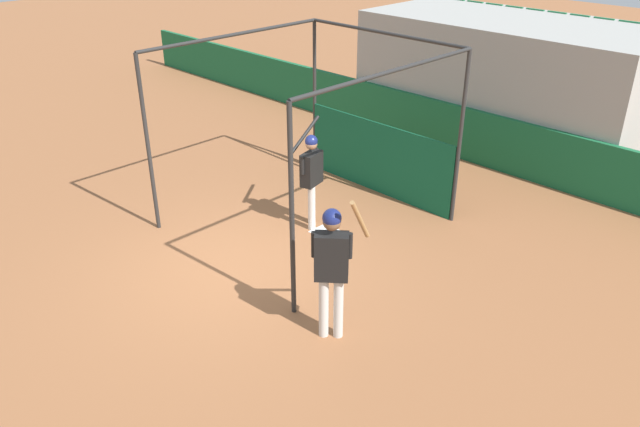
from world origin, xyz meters
name	(u,v)px	position (x,y,z in m)	size (l,w,h in m)	color
ground_plane	(234,266)	(0.00, 0.00, 0.00)	(60.00, 60.00, 0.00)	#935B38
outfield_wall	(463,133)	(0.00, 6.43, 0.59)	(24.00, 0.12, 1.17)	#196038
bleacher_section	(507,82)	(0.00, 8.10, 1.42)	(6.50, 3.20, 2.85)	#9E9E99
batting_cage	(355,137)	(-0.22, 3.07, 1.34)	(3.62, 4.00, 3.14)	#282828
home_plate	(326,232)	(0.26, 1.83, 0.01)	(0.44, 0.44, 0.02)	white
player_batter	(311,173)	(-0.11, 1.84, 1.04)	(0.55, 0.81, 1.86)	silver
player_waiting	(332,261)	(2.31, -0.15, 1.18)	(0.61, 0.71, 2.14)	silver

